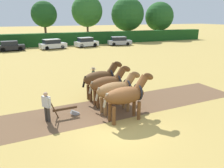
# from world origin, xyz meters

# --- Properties ---
(ground_plane) EXTENTS (240.00, 240.00, 0.00)m
(ground_plane) POSITION_xyz_m (0.00, 0.00, 0.00)
(ground_plane) COLOR tan
(plowed_furrow_strip) EXTENTS (23.99, 4.20, 0.01)m
(plowed_furrow_strip) POSITION_xyz_m (-3.15, 2.08, 0.00)
(plowed_furrow_strip) COLOR brown
(plowed_furrow_strip) RESTS_ON ground
(hedgerow) EXTENTS (67.78, 1.79, 2.21)m
(hedgerow) POSITION_xyz_m (0.00, 31.98, 1.11)
(hedgerow) COLOR #194719
(hedgerow) RESTS_ON ground
(tree_center_left) EXTENTS (4.96, 4.96, 7.93)m
(tree_center_left) POSITION_xyz_m (0.94, 37.88, 5.43)
(tree_center_left) COLOR brown
(tree_center_left) RESTS_ON ground
(tree_center) EXTENTS (6.54, 6.54, 9.39)m
(tree_center) POSITION_xyz_m (9.83, 38.47, 6.10)
(tree_center) COLOR brown
(tree_center) RESTS_ON ground
(tree_center_right) EXTENTS (7.22, 7.22, 9.11)m
(tree_center_right) POSITION_xyz_m (18.59, 36.90, 5.49)
(tree_center_right) COLOR #423323
(tree_center_right) RESTS_ON ground
(tree_right) EXTENTS (6.56, 6.56, 8.29)m
(tree_right) POSITION_xyz_m (26.74, 36.59, 5.01)
(tree_right) COLOR #423323
(tree_right) RESTS_ON ground
(draft_horse_lead_left) EXTENTS (2.86, 0.97, 2.40)m
(draft_horse_lead_left) POSITION_xyz_m (0.63, 0.60, 1.33)
(draft_horse_lead_left) COLOR brown
(draft_horse_lead_left) RESTS_ON ground
(draft_horse_lead_right) EXTENTS (2.75, 0.98, 2.24)m
(draft_horse_lead_right) POSITION_xyz_m (0.57, 1.70, 1.27)
(draft_horse_lead_right) COLOR brown
(draft_horse_lead_right) RESTS_ON ground
(draft_horse_trail_left) EXTENTS (2.72, 0.97, 2.34)m
(draft_horse_trail_left) POSITION_xyz_m (0.52, 2.79, 1.30)
(draft_horse_trail_left) COLOR brown
(draft_horse_trail_left) RESTS_ON ground
(draft_horse_trail_right) EXTENTS (2.77, 1.03, 2.40)m
(draft_horse_trail_right) POSITION_xyz_m (0.47, 3.89, 1.35)
(draft_horse_trail_right) COLOR #513319
(draft_horse_trail_right) RESTS_ON ground
(plow) EXTENTS (1.52, 0.48, 1.13)m
(plow) POSITION_xyz_m (-2.05, 2.13, 0.31)
(plow) COLOR #4C331E
(plow) RESTS_ON ground
(farmer_at_plow) EXTENTS (0.41, 0.55, 1.55)m
(farmer_at_plow) POSITION_xyz_m (-3.08, 1.92, 0.88)
(farmer_at_plow) COLOR #38332D
(farmer_at_plow) RESTS_ON ground
(farmer_beside_team) EXTENTS (0.42, 0.62, 1.67)m
(farmer_beside_team) POSITION_xyz_m (0.52, 5.64, 0.97)
(farmer_beside_team) COLOR #4C4C4C
(farmer_beside_team) RESTS_ON ground
(parked_car_center_left) EXTENTS (4.00, 2.11, 1.48)m
(parked_car_center_left) POSITION_xyz_m (-5.38, 28.24, 0.72)
(parked_car_center_left) COLOR black
(parked_car_center_left) RESTS_ON ground
(parked_car_center) EXTENTS (4.42, 2.56, 1.56)m
(parked_car_center) POSITION_xyz_m (0.82, 27.96, 0.74)
(parked_car_center) COLOR silver
(parked_car_center) RESTS_ON ground
(parked_car_center_right) EXTENTS (4.15, 2.28, 1.60)m
(parked_car_center_right) POSITION_xyz_m (6.52, 28.32, 0.77)
(parked_car_center_right) COLOR silver
(parked_car_center_right) RESTS_ON ground
(parked_car_right) EXTENTS (4.42, 2.35, 1.53)m
(parked_car_right) POSITION_xyz_m (12.72, 28.22, 0.73)
(parked_car_right) COLOR #A8A8B2
(parked_car_right) RESTS_ON ground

